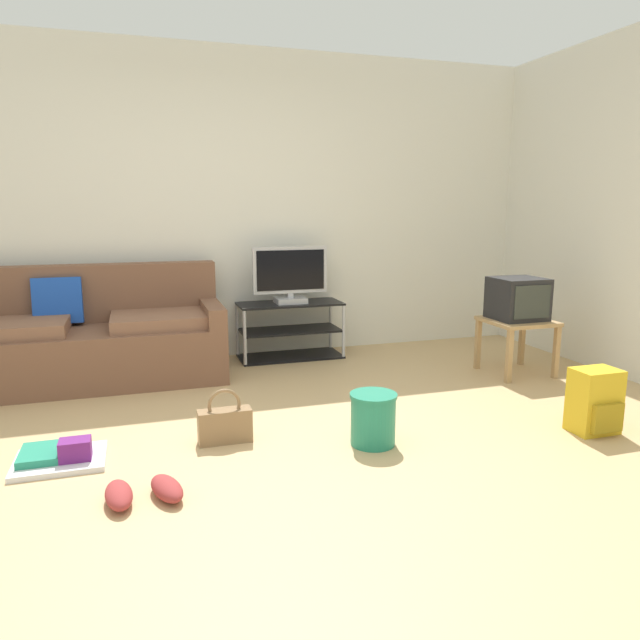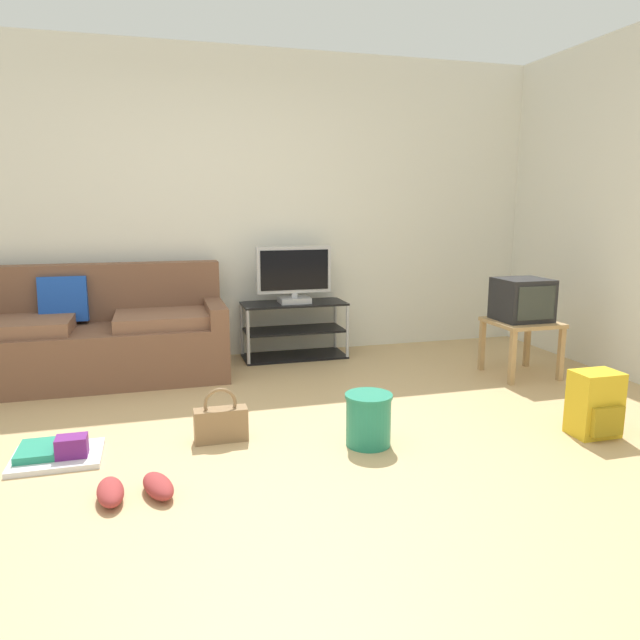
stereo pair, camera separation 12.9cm
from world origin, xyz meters
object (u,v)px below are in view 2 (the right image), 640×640
sneakers_pair (135,489)px  couch (96,337)px  side_table (522,330)px  backpack (595,404)px  cleaning_bucket (368,418)px  floor_tray (56,453)px  tv_stand (294,330)px  flat_tv (294,275)px  crt_tv (522,300)px  handbag (221,423)px

sneakers_pair → couch: bearing=98.8°
couch → side_table: bearing=-14.4°
backpack → cleaning_bucket: backpack is taller
side_table → floor_tray: (-3.38, -0.74, -0.34)m
cleaning_bucket → floor_tray: size_ratio=0.66×
floor_tray → backpack: bearing=-9.2°
side_table → couch: bearing=165.6°
tv_stand → backpack: size_ratio=2.36×
couch → flat_tv: flat_tv is taller
crt_tv → sneakers_pair: size_ratio=1.01×
cleaning_bucket → backpack: bearing=-9.7°
crt_tv → cleaning_bucket: crt_tv is taller
cleaning_bucket → sneakers_pair: cleaning_bucket is taller
tv_stand → cleaning_bucket: (-0.05, -2.06, -0.09)m
handbag → crt_tv: bearing=16.4°
backpack → cleaning_bucket: (-1.35, 0.23, -0.03)m
tv_stand → crt_tv: bearing=-32.6°
cleaning_bucket → crt_tv: bearing=31.2°
couch → crt_tv: size_ratio=5.07×
flat_tv → cleaning_bucket: size_ratio=2.21×
couch → tv_stand: couch is taller
crt_tv → backpack: crt_tv is taller
side_table → floor_tray: bearing=-167.7°
floor_tray → flat_tv: bearing=45.4°
side_table → crt_tv: bearing=90.0°
backpack → handbag: 2.22m
couch → floor_tray: 1.61m
cleaning_bucket → floor_tray: (-1.70, 0.26, -0.12)m
couch → side_table: couch is taller
sneakers_pair → floor_tray: bearing=127.1°
crt_tv → floor_tray: size_ratio=0.85×
couch → flat_tv: 1.72m
sneakers_pair → side_table: bearing=23.7°
sneakers_pair → floor_tray: size_ratio=0.85×
crt_tv → sneakers_pair: 3.29m
tv_stand → side_table: bearing=-33.0°
floor_tray → cleaning_bucket: bearing=-8.8°
crt_tv → tv_stand: bearing=147.4°
flat_tv → handbag: bearing=-116.1°
side_table → cleaning_bucket: 1.97m
couch → flat_tv: size_ratio=2.97×
tv_stand → flat_tv: (0.00, -0.02, 0.50)m
floor_tray → tv_stand: bearing=45.8°
couch → side_table: size_ratio=4.01×
flat_tv → side_table: bearing=-32.4°
flat_tv → backpack: flat_tv is taller
flat_tv → crt_tv: bearing=-32.0°
couch → cleaning_bucket: (1.61, -1.85, -0.17)m
flat_tv → side_table: (1.63, -1.04, -0.38)m
side_table → floor_tray: size_ratio=1.08×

